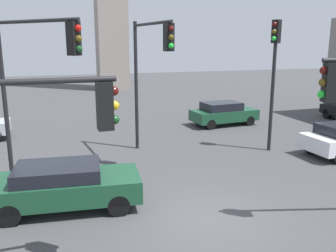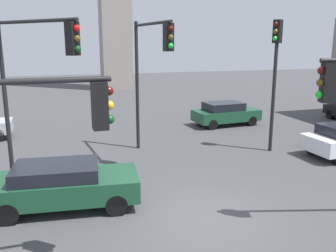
{
  "view_description": "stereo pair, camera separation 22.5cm",
  "coord_description": "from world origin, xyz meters",
  "px_view_note": "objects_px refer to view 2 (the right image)",
  "views": [
    {
      "loc": [
        -4.03,
        -8.89,
        4.99
      ],
      "look_at": [
        0.34,
        4.66,
        1.69
      ],
      "focal_mm": 38.87,
      "sensor_mm": 36.0,
      "label": 1
    },
    {
      "loc": [
        -3.82,
        -8.96,
        4.99
      ],
      "look_at": [
        0.34,
        4.66,
        1.69
      ],
      "focal_mm": 38.87,
      "sensor_mm": 36.0,
      "label": 2
    }
  ],
  "objects_px": {
    "traffic_light_0": "(33,66)",
    "car_0": "(225,113)",
    "car_1": "(63,184)",
    "traffic_light_2": "(275,63)",
    "traffic_light_1": "(33,134)",
    "traffic_light_4": "(150,60)"
  },
  "relations": [
    {
      "from": "traffic_light_0",
      "to": "traffic_light_1",
      "type": "bearing_deg",
      "value": -39.06
    },
    {
      "from": "traffic_light_1",
      "to": "car_0",
      "type": "height_order",
      "value": "traffic_light_1"
    },
    {
      "from": "traffic_light_4",
      "to": "car_0",
      "type": "height_order",
      "value": "traffic_light_4"
    },
    {
      "from": "traffic_light_2",
      "to": "car_0",
      "type": "height_order",
      "value": "traffic_light_2"
    },
    {
      "from": "traffic_light_1",
      "to": "car_1",
      "type": "bearing_deg",
      "value": 80.07
    },
    {
      "from": "traffic_light_2",
      "to": "car_1",
      "type": "height_order",
      "value": "traffic_light_2"
    },
    {
      "from": "traffic_light_0",
      "to": "car_1",
      "type": "relative_size",
      "value": 1.26
    },
    {
      "from": "car_0",
      "to": "traffic_light_1",
      "type": "bearing_deg",
      "value": -134.47
    },
    {
      "from": "traffic_light_1",
      "to": "traffic_light_2",
      "type": "relative_size",
      "value": 0.78
    },
    {
      "from": "traffic_light_1",
      "to": "traffic_light_0",
      "type": "bearing_deg",
      "value": 90.25
    },
    {
      "from": "car_0",
      "to": "car_1",
      "type": "bearing_deg",
      "value": -142.28
    },
    {
      "from": "traffic_light_0",
      "to": "traffic_light_1",
      "type": "distance_m",
      "value": 5.63
    },
    {
      "from": "traffic_light_1",
      "to": "traffic_light_4",
      "type": "xyz_separation_m",
      "value": [
        4.28,
        7.4,
        1.02
      ]
    },
    {
      "from": "traffic_light_2",
      "to": "car_0",
      "type": "relative_size",
      "value": 1.44
    },
    {
      "from": "car_0",
      "to": "traffic_light_0",
      "type": "bearing_deg",
      "value": -151.63
    },
    {
      "from": "car_1",
      "to": "traffic_light_0",
      "type": "bearing_deg",
      "value": 113.61
    },
    {
      "from": "traffic_light_1",
      "to": "traffic_light_2",
      "type": "bearing_deg",
      "value": 32.96
    },
    {
      "from": "traffic_light_0",
      "to": "car_0",
      "type": "distance_m",
      "value": 12.93
    },
    {
      "from": "traffic_light_2",
      "to": "traffic_light_4",
      "type": "distance_m",
      "value": 5.64
    },
    {
      "from": "traffic_light_2",
      "to": "traffic_light_4",
      "type": "relative_size",
      "value": 1.01
    },
    {
      "from": "car_1",
      "to": "traffic_light_2",
      "type": "bearing_deg",
      "value": 25.78
    },
    {
      "from": "traffic_light_1",
      "to": "car_1",
      "type": "height_order",
      "value": "traffic_light_1"
    }
  ]
}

